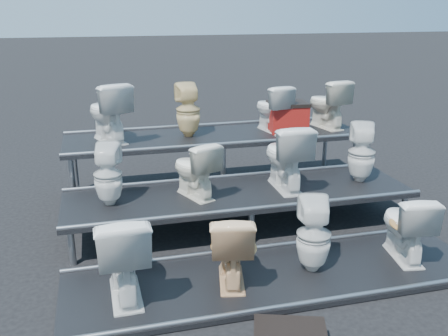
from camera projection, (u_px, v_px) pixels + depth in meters
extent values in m
plane|color=black|center=(240.00, 226.00, 6.22)|extent=(80.00, 80.00, 0.00)
cube|color=black|center=(276.00, 277.00, 5.01)|extent=(4.20, 1.20, 0.06)
cube|color=black|center=(240.00, 209.00, 6.14)|extent=(4.20, 1.20, 0.46)
cube|color=black|center=(215.00, 163.00, 7.28)|extent=(4.20, 1.20, 0.86)
imported|color=silver|center=(122.00, 254.00, 4.51)|extent=(0.49, 0.84, 0.85)
imported|color=#ECBA85|center=(231.00, 246.00, 4.78)|extent=(0.55, 0.79, 0.74)
imported|color=silver|center=(314.00, 235.00, 4.98)|extent=(0.43, 0.44, 0.77)
imported|color=silver|center=(406.00, 225.00, 5.23)|extent=(0.53, 0.78, 0.74)
imported|color=silver|center=(108.00, 175.00, 5.59)|extent=(0.38, 0.38, 0.71)
imported|color=silver|center=(194.00, 169.00, 5.83)|extent=(0.60, 0.76, 0.68)
imported|color=silver|center=(286.00, 156.00, 6.08)|extent=(0.47, 0.82, 0.83)
imported|color=silver|center=(362.00, 153.00, 6.34)|extent=(0.45, 0.46, 0.76)
imported|color=silver|center=(108.00, 112.00, 6.67)|extent=(0.69, 0.90, 0.81)
imported|color=beige|center=(188.00, 110.00, 6.94)|extent=(0.35, 0.36, 0.75)
imported|color=silver|center=(272.00, 108.00, 7.24)|extent=(0.50, 0.73, 0.68)
imported|color=silver|center=(327.00, 103.00, 7.44)|extent=(0.53, 0.78, 0.73)
cube|color=maroon|center=(287.00, 118.00, 7.26)|extent=(0.57, 0.48, 0.38)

